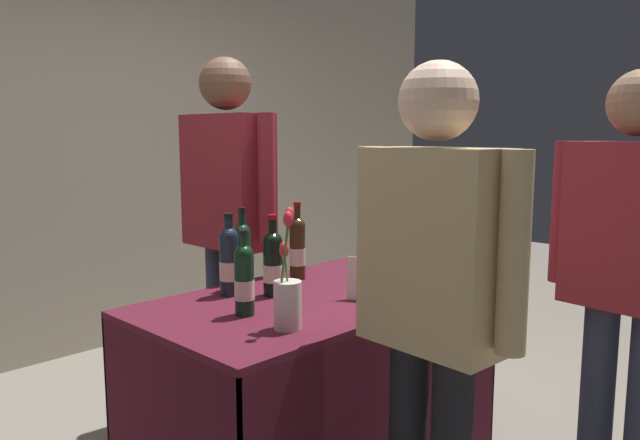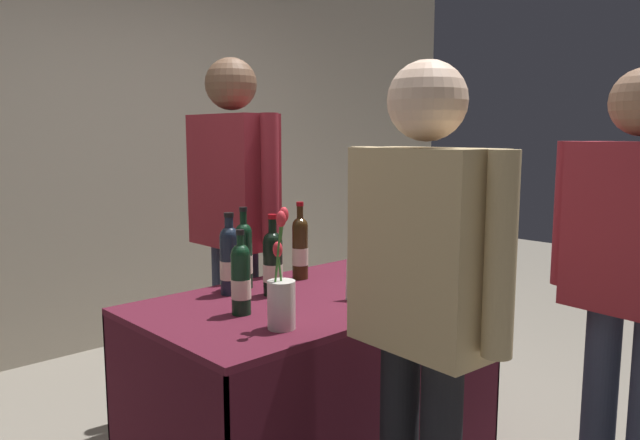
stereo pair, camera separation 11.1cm
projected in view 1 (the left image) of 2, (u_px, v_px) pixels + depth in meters
The scene contains 15 objects.
back_partition at pixel (73, 125), 3.86m from camera, with size 7.24×0.12×2.96m, color #B2A893.
tasting_table at pixel (320, 350), 2.48m from camera, with size 1.47×0.80×0.78m.
featured_wine_bottle at pixel (273, 262), 2.40m from camera, with size 0.08×0.08×0.33m.
display_bottle_0 at pixel (229, 260), 2.40m from camera, with size 0.08×0.08×0.33m.
display_bottle_1 at pixel (244, 279), 2.14m from camera, with size 0.07×0.07×0.31m.
display_bottle_2 at pixel (407, 248), 2.63m from camera, with size 0.07×0.07×0.34m.
display_bottle_3 at pixel (243, 255), 2.51m from camera, with size 0.07×0.07×0.34m.
display_bottle_4 at pixel (371, 250), 2.69m from camera, with size 0.08×0.08×0.30m.
display_bottle_5 at pixel (297, 247), 2.68m from camera, with size 0.07×0.07×0.34m.
wine_glass_near_vendor at pixel (449, 254), 2.72m from camera, with size 0.07×0.07×0.14m.
flower_vase at pixel (288, 297), 1.98m from camera, with size 0.09×0.09×0.40m.
brochure_stand at pixel (367, 279), 2.33m from camera, with size 0.15×0.01×0.17m, color silver.
vendor_presenter at pixel (228, 205), 2.89m from camera, with size 0.24×0.64×1.78m.
taster_foreground_right at pixel (630, 261), 2.10m from camera, with size 0.25×0.59×1.64m.
taster_foreground_left at pixel (433, 291), 1.74m from camera, with size 0.24×0.58×1.62m.
Camera 1 is at (-1.71, -1.66, 1.42)m, focal length 33.98 mm.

